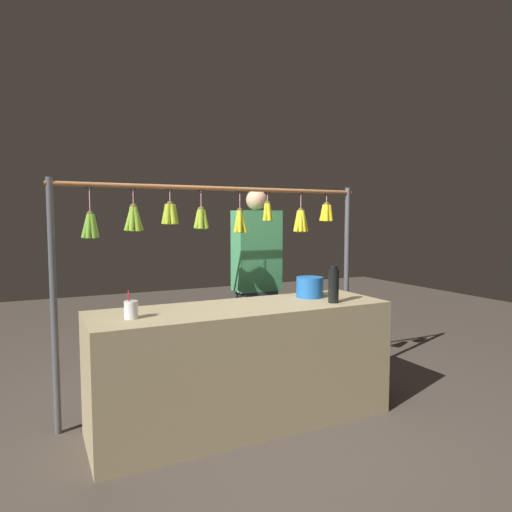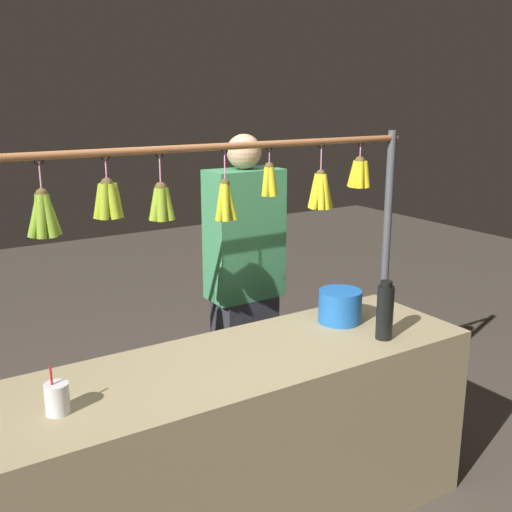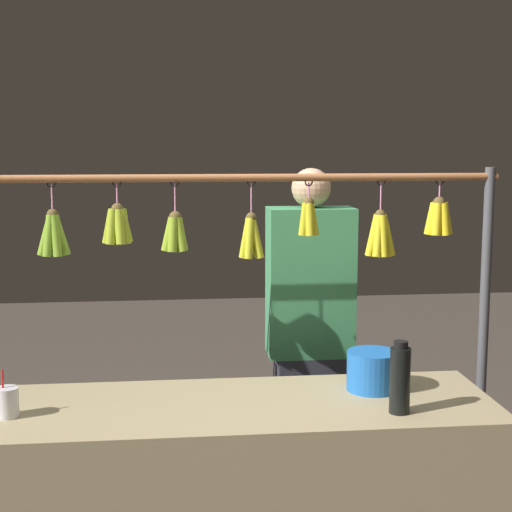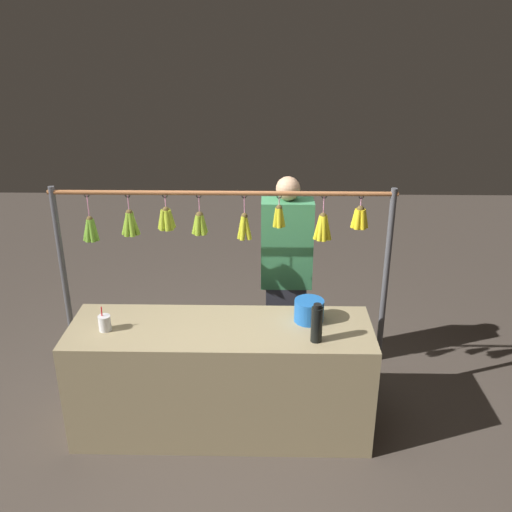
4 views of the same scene
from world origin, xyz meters
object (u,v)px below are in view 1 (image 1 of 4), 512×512
vendor_person (256,287)px  drink_cup (131,310)px  blue_bucket (310,287)px  water_bottle (334,285)px

vendor_person → drink_cup: bearing=32.9°
drink_cup → vendor_person: size_ratio=0.10×
drink_cup → vendor_person: 1.47m
drink_cup → vendor_person: vendor_person is taller
blue_bucket → drink_cup: drink_cup is taller
drink_cup → blue_bucket: bearing=-173.4°
water_bottle → vendor_person: vendor_person is taller
water_bottle → drink_cup: (1.40, -0.11, -0.07)m
blue_bucket → vendor_person: size_ratio=0.12×
water_bottle → drink_cup: 1.41m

